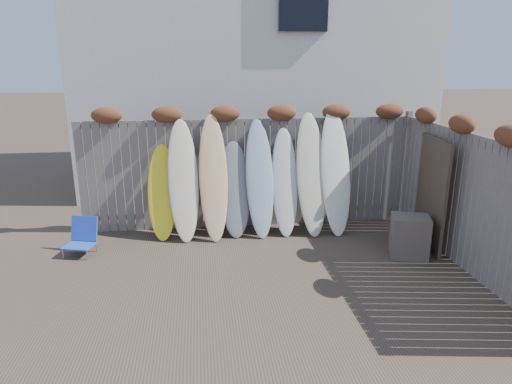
{
  "coord_description": "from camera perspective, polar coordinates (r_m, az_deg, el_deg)",
  "views": [
    {
      "loc": [
        -0.86,
        -5.65,
        3.02
      ],
      "look_at": [
        0.0,
        1.2,
        1.0
      ],
      "focal_mm": 32.0,
      "sensor_mm": 36.0,
      "label": 1
    }
  ],
  "objects": [
    {
      "name": "back_fence",
      "position": [
        8.3,
        -0.61,
        3.53
      ],
      "size": [
        6.05,
        0.28,
        2.24
      ],
      "color": "slate",
      "rests_on": "ground"
    },
    {
      "name": "right_fence",
      "position": [
        7.29,
        25.08,
        -0.17
      ],
      "size": [
        0.28,
        4.4,
        2.24
      ],
      "color": "slate",
      "rests_on": "ground"
    },
    {
      "name": "surfboard_7",
      "position": [
        8.19,
        9.89,
        2.44
      ],
      "size": [
        0.54,
        0.78,
        2.18
      ],
      "primitive_type": "ellipsoid",
      "rotation": [
        -0.31,
        0.0,
        0.02
      ],
      "color": "white",
      "rests_on": "ground"
    },
    {
      "name": "surfboard_0",
      "position": [
        8.02,
        -11.63,
        -0.05
      ],
      "size": [
        0.53,
        0.61,
        1.61
      ],
      "primitive_type": "ellipsoid",
      "rotation": [
        -0.31,
        0.0,
        -0.06
      ],
      "color": "yellow",
      "rests_on": "ground"
    },
    {
      "name": "surfboard_5",
      "position": [
        8.05,
        3.61,
        1.24
      ],
      "size": [
        0.48,
        0.68,
        1.86
      ],
      "primitive_type": "ellipsoid",
      "rotation": [
        -0.31,
        0.0,
        -0.03
      ],
      "color": "silver",
      "rests_on": "ground"
    },
    {
      "name": "surfboard_2",
      "position": [
        7.85,
        -5.35,
        1.77
      ],
      "size": [
        0.5,
        0.76,
        2.12
      ],
      "primitive_type": "ellipsoid",
      "rotation": [
        -0.31,
        0.0,
        0.02
      ],
      "color": "#EBB37B",
      "rests_on": "ground"
    },
    {
      "name": "surfboard_4",
      "position": [
        7.96,
        0.46,
        1.67
      ],
      "size": [
        0.51,
        0.73,
        2.01
      ],
      "primitive_type": "ellipsoid",
      "rotation": [
        -0.31,
        0.0,
        0.04
      ],
      "color": "#8BA6C0",
      "rests_on": "ground"
    },
    {
      "name": "surfboard_1",
      "position": [
        7.88,
        -9.08,
        1.41
      ],
      "size": [
        0.57,
        0.76,
        2.04
      ],
      "primitive_type": "ellipsoid",
      "rotation": [
        -0.31,
        0.0,
        0.07
      ],
      "color": "beige",
      "rests_on": "ground"
    },
    {
      "name": "house",
      "position": [
        12.22,
        -0.79,
        17.16
      ],
      "size": [
        8.5,
        5.5,
        6.33
      ],
      "color": "silver",
      "rests_on": "ground"
    },
    {
      "name": "surfboard_6",
      "position": [
        8.1,
        6.94,
        2.18
      ],
      "size": [
        0.57,
        0.77,
        2.12
      ],
      "primitive_type": "ellipsoid",
      "rotation": [
        -0.31,
        0.0,
        0.05
      ],
      "color": "beige",
      "rests_on": "ground"
    },
    {
      "name": "surfboard_3",
      "position": [
        7.99,
        -2.68,
        0.32
      ],
      "size": [
        0.55,
        0.6,
        1.64
      ],
      "primitive_type": "ellipsoid",
      "rotation": [
        -0.31,
        0.0,
        0.01
      ],
      "color": "slate",
      "rests_on": "ground"
    },
    {
      "name": "ground",
      "position": [
        6.46,
        1.35,
        -11.56
      ],
      "size": [
        80.0,
        80.0,
        0.0
      ],
      "primitive_type": "plane",
      "color": "#493A2D"
    },
    {
      "name": "wooden_crate",
      "position": [
        7.62,
        18.65,
        -5.27
      ],
      "size": [
        0.68,
        0.62,
        0.66
      ],
      "primitive_type": "cube",
      "rotation": [
        0.0,
        0.0,
        -0.3
      ],
      "color": "#735E56",
      "rests_on": "ground"
    },
    {
      "name": "beach_chair",
      "position": [
        7.87,
        -20.93,
        -5.28
      ],
      "size": [
        0.53,
        0.55,
        0.58
      ],
      "color": "blue",
      "rests_on": "ground"
    },
    {
      "name": "lattice_panel",
      "position": [
        7.92,
        21.06,
        -0.24
      ],
      "size": [
        0.22,
        1.21,
        1.82
      ],
      "primitive_type": "cube",
      "rotation": [
        0.0,
        0.0,
        -0.14
      ],
      "color": "brown",
      "rests_on": "ground"
    }
  ]
}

